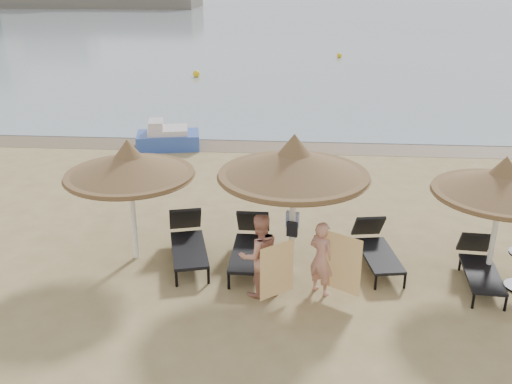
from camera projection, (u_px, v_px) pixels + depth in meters
ground at (268, 288)px, 11.21m from camera, size 160.00×160.00×0.00m
sea at (299, 7)px, 85.28m from camera, size 200.00×140.00×0.03m
wet_sand_strip at (283, 147)px, 19.91m from camera, size 200.00×1.60×0.01m
palapa_left at (129, 165)px, 11.61m from camera, size 2.69×2.69×2.67m
palapa_center at (294, 164)px, 10.96m from camera, size 2.98×2.98×2.96m
palapa_right at (503, 183)px, 10.78m from camera, size 2.63×2.63×2.61m
lounger_far_left at (188, 241)px, 12.21m from camera, size 1.21×2.21×0.94m
lounger_near_left at (250, 244)px, 12.06m from camera, size 0.72×2.12×0.95m
lounger_near_right at (376, 247)px, 12.01m from camera, size 0.95×2.02×0.87m
lounger_far_right at (480, 265)px, 11.31m from camera, size 0.78×1.94×0.85m
person_left at (259, 249)px, 10.67m from camera, size 1.05×0.89×1.93m
person_right at (322, 253)px, 10.75m from camera, size 0.95×0.91×1.74m
towel_left at (277, 270)px, 10.41m from camera, size 0.60×0.49×1.06m
towel_right at (341, 263)px, 10.52m from camera, size 0.71×0.45×1.15m
bag_patterned at (292, 219)px, 11.59m from camera, size 0.28×0.17×0.33m
bag_dark at (292, 229)px, 11.30m from camera, size 0.23×0.13×0.31m
pedal_boat at (167, 138)px, 19.67m from camera, size 2.32×1.63×0.99m
buoy_left at (196, 74)px, 32.13m from camera, size 0.40×0.40×0.40m
buoy_mid at (339, 55)px, 38.82m from camera, size 0.34×0.34×0.34m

